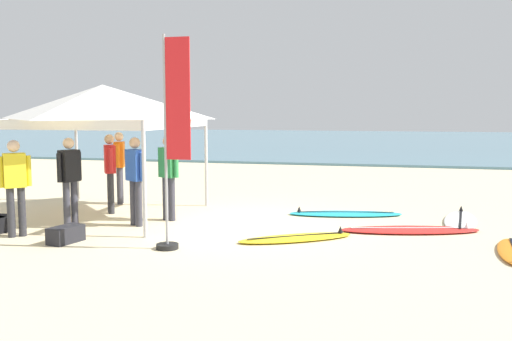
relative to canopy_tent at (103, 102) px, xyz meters
name	(u,v)px	position (x,y,z in m)	size (l,w,h in m)	color
ground_plane	(233,225)	(2.89, -0.29, -2.39)	(80.00, 80.00, 0.00)	beige
sea	(349,141)	(2.89, 29.82, -2.34)	(80.00, 36.00, 0.10)	#568499
canopy_tent	(103,102)	(0.00, 0.00, 0.00)	(3.47, 3.47, 2.75)	#B7B7BC
surfboard_white	(460,221)	(7.22, 1.02, -2.35)	(0.90, 2.34, 0.19)	white
surfboard_yellow	(296,238)	(4.29, -1.24, -2.35)	(2.06, 1.55, 0.19)	yellow
surfboard_cyan	(345,214)	(4.92, 1.24, -2.35)	(2.48, 1.11, 0.19)	#23B2CC
surfboard_red	(410,230)	(6.22, -0.10, -2.35)	(2.65, 1.28, 0.19)	red
person_blue	(135,175)	(1.08, -0.79, -1.40)	(0.49, 0.37, 1.71)	#383842
person_orange	(120,163)	(-0.42, 1.47, -1.40)	(0.33, 0.52, 1.71)	#383842
person_green	(168,172)	(1.49, -0.13, -1.40)	(0.51, 0.35, 1.71)	#383842
person_red	(110,168)	(-0.04, 0.31, -1.40)	(0.38, 0.48, 1.71)	#2D2D33
person_black	(70,176)	(-0.07, -1.21, -1.40)	(0.32, 0.53, 1.71)	#383842
person_yellow	(15,181)	(-0.55, -2.16, -1.40)	(0.42, 0.41, 1.71)	#2D2D33
banner_flag	(172,152)	(2.48, -2.35, -0.82)	(0.60, 0.36, 3.40)	#99999E
gear_bag_on_sand	(66,234)	(0.54, -2.36, -2.25)	(0.60, 0.32, 0.28)	#232328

